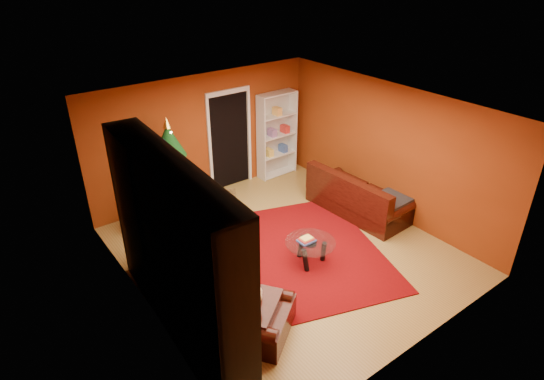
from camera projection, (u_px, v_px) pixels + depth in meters
floor at (285, 252)px, 8.08m from camera, size 5.00×5.50×0.05m
ceiling at (288, 108)px, 6.83m from camera, size 5.00×5.50×0.05m
wall_back at (204, 136)px, 9.42m from camera, size 5.00×0.05×2.60m
wall_left at (140, 237)px, 6.12m from camera, size 0.05×5.50×2.60m
wall_right at (389, 150)px, 8.79m from camera, size 0.05×5.50×2.60m
doorway at (230, 142)px, 9.82m from camera, size 1.06×0.60×2.16m
rug at (299, 253)px, 7.99m from camera, size 3.60×3.90×0.02m
media_unit at (175, 251)px, 5.87m from camera, size 0.68×3.38×2.57m
christmas_tree at (172, 173)px, 8.49m from camera, size 1.49×1.49×2.13m
gift_box_teal at (138, 224)px, 8.57m from camera, size 0.34×0.34×0.29m
gift_box_green at (214, 208)px, 9.11m from camera, size 0.34×0.34×0.28m
gift_box_red at (191, 214)px, 8.94m from camera, size 0.28×0.28×0.25m
white_bookshelf at (277, 135)px, 10.35m from camera, size 0.94×0.36×2.02m
armchair at (254, 309)px, 6.18m from camera, size 1.47×1.47×0.83m
dog at (251, 294)px, 6.14m from camera, size 0.50×0.48×0.27m
sofa at (359, 192)px, 9.06m from camera, size 1.04×2.12×0.89m
coffee_table at (310, 252)px, 7.65m from camera, size 0.85×0.85×0.53m
acrylic_chair at (226, 224)px, 7.96m from camera, size 0.63×0.66×0.93m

